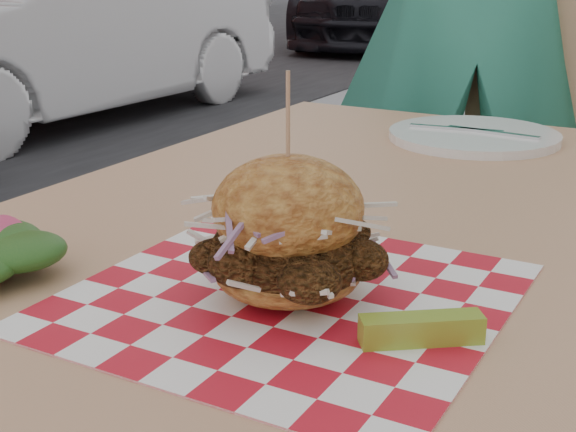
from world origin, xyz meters
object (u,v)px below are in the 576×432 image
(patio_table, at_px, (363,275))
(sandwich, at_px, (288,237))
(car_white, at_px, (53,34))
(patio_chair, at_px, (545,181))

(patio_table, height_order, sandwich, sandwich)
(car_white, distance_m, patio_table, 4.49)
(car_white, bearing_deg, patio_table, -37.99)
(patio_chair, distance_m, sandwich, 1.24)
(patio_table, xyz_separation_m, sandwich, (0.04, -0.25, 0.13))
(patio_table, distance_m, sandwich, 0.29)
(patio_table, relative_size, sandwich, 6.15)
(patio_chair, relative_size, sandwich, 4.87)
(car_white, distance_m, patio_chair, 3.95)
(patio_chair, bearing_deg, sandwich, -78.33)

